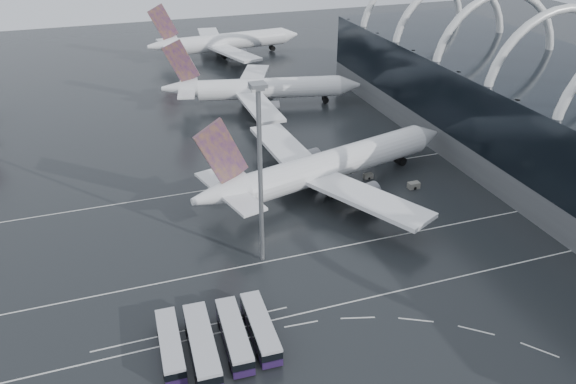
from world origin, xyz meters
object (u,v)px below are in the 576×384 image
object	(u,v)px
floodlight_mast	(260,155)
airliner_gate_b	(259,89)
bus_row_near_c	(234,335)
airliner_gate_c	(224,43)
bus_row_near_a	(170,345)
bus_row_near_b	(202,345)
airliner_main	(326,167)
gse_cart_belly_b	(368,176)
bus_row_near_d	(260,328)
gse_cart_belly_d	(414,185)
gse_cart_belly_e	(347,196)

from	to	relation	value
floodlight_mast	airliner_gate_b	bearing A→B (deg)	73.90
bus_row_near_c	floodlight_mast	world-z (taller)	floodlight_mast
airliner_gate_c	bus_row_near_c	bearing A→B (deg)	-108.30
bus_row_near_a	bus_row_near_c	size ratio (longest dim) A/B	0.95
bus_row_near_b	airliner_main	bearing A→B (deg)	-38.87
airliner_main	gse_cart_belly_b	xyz separation A→B (m)	(10.66, 1.79, -4.66)
bus_row_near_d	airliner_main	bearing A→B (deg)	-32.01
bus_row_near_b	floodlight_mast	bearing A→B (deg)	-34.31
floodlight_mast	airliner_main	bearing A→B (deg)	44.90
gse_cart_belly_d	bus_row_near_c	bearing A→B (deg)	-145.37
bus_row_near_d	gse_cart_belly_b	xyz separation A→B (m)	(35.48, 38.69, -1.17)
floodlight_mast	gse_cart_belly_d	xyz separation A→B (m)	(36.81, 13.87, -18.51)
floodlight_mast	gse_cart_belly_e	world-z (taller)	floodlight_mast
airliner_gate_b	gse_cart_belly_e	bearing A→B (deg)	-76.65
gse_cart_belly_b	floodlight_mast	bearing A→B (deg)	-144.96
airliner_gate_c	bus_row_near_c	xyz separation A→B (m)	(-32.65, -144.20, -3.35)
floodlight_mast	bus_row_near_d	bearing A→B (deg)	-107.49
bus_row_near_c	bus_row_near_d	world-z (taller)	bus_row_near_c
bus_row_near_d	airliner_gate_b	bearing A→B (deg)	-14.46
airliner_main	airliner_gate_c	world-z (taller)	airliner_main
gse_cart_belly_e	bus_row_near_b	bearing A→B (deg)	-137.17
bus_row_near_c	bus_row_near_d	distance (m)	3.80
floodlight_mast	gse_cart_belly_b	xyz separation A→B (m)	(29.89, 20.96, -18.62)
airliner_gate_b	bus_row_near_d	distance (m)	93.36
bus_row_near_a	bus_row_near_c	xyz separation A→B (m)	(8.44, -0.99, 0.09)
airliner_main	floodlight_mast	size ratio (longest dim) A/B	1.99
airliner_gate_b	gse_cart_belly_b	distance (m)	51.82
bus_row_near_b	floodlight_mast	xyz separation A→B (m)	(13.88, 18.66, 17.27)
bus_row_near_d	gse_cart_belly_b	world-z (taller)	bus_row_near_d
gse_cart_belly_d	floodlight_mast	bearing A→B (deg)	-159.35
bus_row_near_b	gse_cart_belly_b	bearing A→B (deg)	-45.52
bus_row_near_b	bus_row_near_c	bearing A→B (deg)	-79.52
floodlight_mast	bus_row_near_c	bearing A→B (deg)	-117.49
airliner_main	bus_row_near_c	bearing A→B (deg)	-142.42
bus_row_near_a	floodlight_mast	distance (m)	30.23
gse_cart_belly_b	gse_cart_belly_e	xyz separation A→B (m)	(-7.92, -6.39, 0.01)
airliner_gate_b	gse_cart_belly_d	size ratio (longest dim) A/B	23.36
gse_cart_belly_d	airliner_gate_b	bearing A→B (deg)	105.53
airliner_main	bus_row_near_a	xyz separation A→B (m)	(-37.04, -36.19, -3.55)
airliner_main	bus_row_near_b	size ratio (longest dim) A/B	4.31
bus_row_near_c	gse_cart_belly_b	bearing A→B (deg)	-42.50
bus_row_near_d	gse_cart_belly_e	xyz separation A→B (m)	(27.56, 32.30, -1.16)
bus_row_near_d	floodlight_mast	size ratio (longest dim) A/B	0.42
gse_cart_belly_e	bus_row_near_c	bearing A→B (deg)	-133.89
airliner_main	bus_row_near_b	xyz separation A→B (m)	(-33.11, -37.83, -3.31)
bus_row_near_b	bus_row_near_c	distance (m)	4.55
bus_row_near_d	gse_cart_belly_d	world-z (taller)	bus_row_near_d
floodlight_mast	gse_cart_belly_e	xyz separation A→B (m)	(21.97, 14.57, -18.61)
bus_row_near_b	floodlight_mast	size ratio (longest dim) A/B	0.46
airliner_gate_c	bus_row_near_d	world-z (taller)	airliner_gate_c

